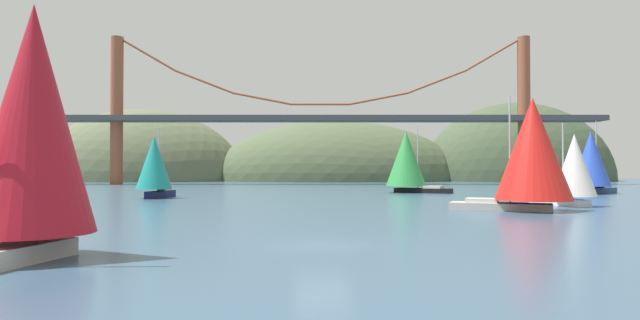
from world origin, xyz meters
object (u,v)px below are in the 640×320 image
sailboat_green_sail (406,160)px  sailboat_teal_sail (154,164)px  sailboat_crimson_sail (29,125)px  sailboat_white_mainsail (572,168)px  sailboat_red_spinnaker (530,151)px  sailboat_blue_spinnaker (590,160)px

sailboat_green_sail → sailboat_teal_sail: 36.33m
sailboat_crimson_sail → sailboat_teal_sail: bearing=101.7°
sailboat_white_mainsail → sailboat_green_sail: (-10.62, 29.04, 1.28)m
sailboat_green_sail → sailboat_red_spinnaker: bearing=-82.3°
sailboat_white_mainsail → sailboat_teal_sail: (-43.42, 13.44, 0.49)m
sailboat_crimson_sail → sailboat_white_mainsail: sailboat_crimson_sail is taller
sailboat_green_sail → sailboat_blue_spinnaker: 25.76m
sailboat_white_mainsail → sailboat_blue_spinnaker: size_ratio=0.76×
sailboat_white_mainsail → sailboat_red_spinnaker: bearing=-139.3°
sailboat_white_mainsail → sailboat_red_spinnaker: size_ratio=0.74×
sailboat_crimson_sail → sailboat_blue_spinnaker: size_ratio=1.03×
sailboat_crimson_sail → sailboat_red_spinnaker: sailboat_crimson_sail is taller
sailboat_white_mainsail → sailboat_green_sail: size_ratio=0.75×
sailboat_crimson_sail → sailboat_blue_spinnaker: (49.56, 53.27, -0.40)m
sailboat_teal_sail → sailboat_blue_spinnaker: sailboat_blue_spinnaker is taller
sailboat_crimson_sail → sailboat_red_spinnaker: (28.78, 23.30, -0.16)m
sailboat_white_mainsail → sailboat_crimson_sail: bearing=-140.7°
sailboat_teal_sail → sailboat_green_sail: bearing=25.4°
sailboat_red_spinnaker → sailboat_green_sail: bearing=97.7°
sailboat_crimson_sail → sailboat_green_sail: 62.37m
sailboat_blue_spinnaker → sailboat_red_spinnaker: (-20.78, -29.98, 0.24)m
sailboat_green_sail → sailboat_teal_sail: bearing=-154.6°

